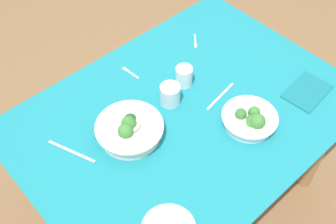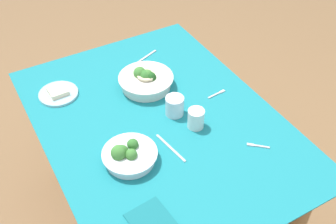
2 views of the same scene
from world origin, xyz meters
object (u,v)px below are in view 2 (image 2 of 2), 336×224
object	(u,v)px
broccoli_bowl_near	(146,81)
table_knife_right	(171,148)
bread_side_plate	(58,93)
fork_by_far_bowl	(257,146)
water_glass_side	(175,106)
table_knife_left	(143,59)
water_glass_center	(196,119)
fork_by_near_bowl	(217,94)
broccoli_bowl_far	(128,155)

from	to	relation	value
broccoli_bowl_near	table_knife_right	xyz separation A→B (m)	(-0.41, 0.10, -0.04)
bread_side_plate	fork_by_far_bowl	distance (m)	0.95
water_glass_side	table_knife_left	distance (m)	0.45
fork_by_far_bowl	bread_side_plate	bearing A→B (deg)	-7.87
water_glass_center	water_glass_side	bearing A→B (deg)	18.59
table_knife_left	table_knife_right	distance (m)	0.65
fork_by_near_bowl	table_knife_left	xyz separation A→B (m)	(0.43, 0.18, -0.00)
water_glass_side	fork_by_far_bowl	size ratio (longest dim) A/B	1.18
broccoli_bowl_near	water_glass_side	world-z (taller)	broccoli_bowl_near
bread_side_plate	fork_by_near_bowl	size ratio (longest dim) A/B	1.85
water_glass_side	fork_by_far_bowl	bearing A→B (deg)	-150.12
broccoli_bowl_far	fork_by_near_bowl	xyz separation A→B (m)	(0.17, -0.54, -0.03)
broccoli_bowl_near	table_knife_right	distance (m)	0.42
table_knife_left	table_knife_right	world-z (taller)	same
broccoli_bowl_far	water_glass_side	xyz separation A→B (m)	(0.15, -0.30, 0.01)
broccoli_bowl_far	fork_by_near_bowl	size ratio (longest dim) A/B	2.22
fork_by_far_bowl	table_knife_left	bearing A→B (deg)	-38.42
broccoli_bowl_near	table_knife_right	size ratio (longest dim) A/B	1.40
broccoli_bowl_far	fork_by_near_bowl	bearing A→B (deg)	-72.88
bread_side_plate	water_glass_side	xyz separation A→B (m)	(-0.38, -0.41, 0.03)
water_glass_side	fork_by_near_bowl	size ratio (longest dim) A/B	0.90
broccoli_bowl_far	water_glass_side	world-z (taller)	broccoli_bowl_far
water_glass_center	fork_by_far_bowl	world-z (taller)	water_glass_center
broccoli_bowl_far	table_knife_right	distance (m)	0.18
table_knife_right	broccoli_bowl_far	bearing A→B (deg)	-106.45
fork_by_near_bowl	table_knife_left	world-z (taller)	same
water_glass_center	table_knife_right	world-z (taller)	water_glass_center
bread_side_plate	water_glass_center	world-z (taller)	water_glass_center
broccoli_bowl_far	table_knife_left	xyz separation A→B (m)	(0.59, -0.36, -0.03)
broccoli_bowl_near	fork_by_near_bowl	xyz separation A→B (m)	(-0.22, -0.27, -0.04)
water_glass_side	table_knife_right	size ratio (longest dim) A/B	0.48
broccoli_bowl_far	fork_by_far_bowl	size ratio (longest dim) A/B	2.89
table_knife_right	fork_by_far_bowl	bearing A→B (deg)	53.76
bread_side_plate	water_glass_side	world-z (taller)	water_glass_side
broccoli_bowl_far	table_knife_left	distance (m)	0.70
bread_side_plate	table_knife_right	size ratio (longest dim) A/B	0.98
table_knife_left	bread_side_plate	bearing A→B (deg)	-13.96
table_knife_right	water_glass_side	bearing A→B (deg)	136.91
table_knife_left	water_glass_side	bearing A→B (deg)	60.37
bread_side_plate	table_knife_left	distance (m)	0.48
broccoli_bowl_far	water_glass_center	distance (m)	0.34
water_glass_center	water_glass_side	size ratio (longest dim) A/B	0.99
bread_side_plate	table_knife_right	distance (m)	0.63
water_glass_side	water_glass_center	bearing A→B (deg)	-161.41
broccoli_bowl_far	bread_side_plate	distance (m)	0.55
broccoli_bowl_near	water_glass_side	size ratio (longest dim) A/B	2.92
bread_side_plate	table_knife_left	size ratio (longest dim) A/B	0.89
fork_by_near_bowl	bread_side_plate	bearing A→B (deg)	145.44
broccoli_bowl_near	water_glass_center	size ratio (longest dim) A/B	2.95
fork_by_near_bowl	table_knife_right	distance (m)	0.41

